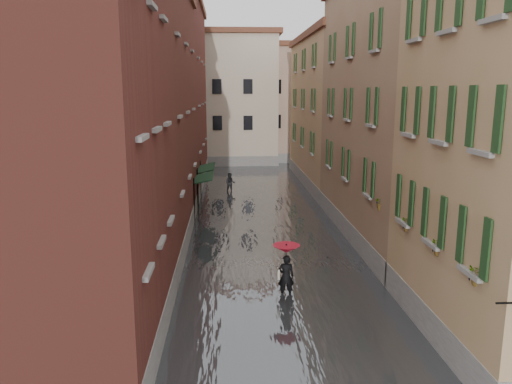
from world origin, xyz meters
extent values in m
plane|color=#5F5F62|center=(0.00, 0.00, 0.00)|extent=(120.00, 120.00, 0.00)
cube|color=#4D5155|center=(0.00, 13.00, 0.10)|extent=(10.00, 60.00, 0.20)
cube|color=brown|center=(-7.00, -2.00, 6.50)|extent=(6.00, 8.00, 13.00)
cube|color=maroon|center=(-7.00, 9.00, 6.25)|extent=(6.00, 14.00, 12.50)
cube|color=brown|center=(-7.00, 24.00, 7.00)|extent=(6.00, 16.00, 14.00)
cube|color=#9A7C5D|center=(7.00, 9.00, 6.50)|extent=(6.00, 14.00, 13.00)
cube|color=#A28653|center=(7.00, 24.00, 5.75)|extent=(6.00, 16.00, 11.50)
cube|color=beige|center=(-3.00, 38.00, 6.50)|extent=(12.00, 9.00, 13.00)
cube|color=tan|center=(6.00, 40.00, 6.00)|extent=(10.00, 9.00, 12.00)
cube|color=#16331D|center=(-3.45, 13.48, 2.55)|extent=(1.09, 2.97, 0.31)
cylinder|color=black|center=(-3.95, 12.00, 1.40)|extent=(0.06, 0.06, 2.80)
cylinder|color=black|center=(-3.95, 14.97, 1.40)|extent=(0.06, 0.06, 2.80)
cube|color=#16331D|center=(-3.45, 17.32, 2.55)|extent=(1.09, 3.35, 0.31)
cylinder|color=black|center=(-3.95, 15.64, 1.40)|extent=(0.06, 0.06, 2.80)
cylinder|color=black|center=(-3.95, 19.00, 1.40)|extent=(0.06, 0.06, 2.80)
cylinder|color=black|center=(4.05, -6.00, 3.10)|extent=(0.60, 0.05, 0.05)
cube|color=brown|center=(4.12, -4.55, 3.15)|extent=(0.22, 0.85, 0.18)
imported|color=#265926|center=(4.12, -4.55, 3.57)|extent=(0.59, 0.51, 0.66)
cube|color=brown|center=(4.12, -2.29, 3.15)|extent=(0.22, 0.85, 0.18)
imported|color=#265926|center=(4.12, -2.29, 3.57)|extent=(0.59, 0.51, 0.66)
cube|color=brown|center=(4.12, 0.25, 3.15)|extent=(0.22, 0.85, 0.18)
imported|color=#265926|center=(4.12, 0.25, 3.57)|extent=(0.59, 0.51, 0.66)
cube|color=brown|center=(4.12, 3.30, 3.15)|extent=(0.22, 0.85, 0.18)
imported|color=#265926|center=(4.12, 3.30, 3.57)|extent=(0.59, 0.51, 0.66)
imported|color=black|center=(0.09, 1.63, 0.84)|extent=(0.62, 0.41, 1.68)
cube|color=beige|center=(-0.19, 1.68, 0.95)|extent=(0.08, 0.30, 0.38)
cylinder|color=black|center=(0.09, 1.63, 1.35)|extent=(0.02, 0.02, 1.00)
cone|color=#B20B1F|center=(0.09, 1.63, 1.92)|extent=(1.03, 1.03, 0.28)
imported|color=black|center=(-1.86, 21.05, 0.79)|extent=(0.80, 0.64, 1.58)
camera|label=1|loc=(-2.01, -15.78, 7.62)|focal=35.00mm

